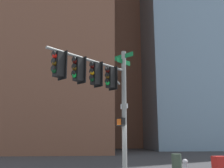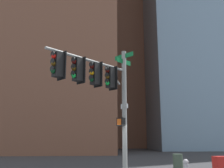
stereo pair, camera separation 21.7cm
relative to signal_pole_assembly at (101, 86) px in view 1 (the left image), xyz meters
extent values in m
cylinder|color=gray|center=(-1.09, 1.20, -1.07)|extent=(0.24, 0.24, 6.30)
cylinder|color=gray|center=(0.46, -0.51, 1.05)|extent=(3.20, 3.51, 0.12)
cylinder|color=gray|center=(-0.53, 0.59, 0.60)|extent=(0.76, 0.82, 0.75)
cube|color=#0F6B33|center=(-1.09, 1.20, 1.83)|extent=(0.94, 0.86, 0.24)
cube|color=#0F6B33|center=(-1.09, 1.20, 1.53)|extent=(0.72, 0.79, 0.24)
cube|color=white|center=(-1.09, 1.20, -0.81)|extent=(0.35, 0.32, 0.24)
cube|color=black|center=(-0.42, 0.46, 0.49)|extent=(0.48, 0.48, 1.00)
cube|color=black|center=(-0.54, 0.60, 0.49)|extent=(0.43, 0.40, 1.16)
sphere|color=#470A07|center=(-0.28, 0.31, 0.79)|extent=(0.20, 0.20, 0.20)
cylinder|color=black|center=(-0.24, 0.26, 0.88)|extent=(0.20, 0.18, 0.23)
sphere|color=#4C330A|center=(-0.28, 0.31, 0.49)|extent=(0.20, 0.20, 0.20)
cylinder|color=black|center=(-0.24, 0.26, 0.58)|extent=(0.20, 0.18, 0.23)
sphere|color=green|center=(-0.28, 0.31, 0.19)|extent=(0.20, 0.20, 0.20)
cylinder|color=black|center=(-0.24, 0.26, 0.28)|extent=(0.20, 0.18, 0.23)
cube|color=black|center=(0.26, -0.29, 0.49)|extent=(0.48, 0.48, 1.00)
cube|color=black|center=(0.13, -0.14, 0.49)|extent=(0.43, 0.40, 1.16)
sphere|color=#470A07|center=(0.40, -0.44, 0.79)|extent=(0.20, 0.20, 0.20)
cylinder|color=black|center=(0.44, -0.49, 0.88)|extent=(0.20, 0.18, 0.23)
sphere|color=#F29E0C|center=(0.40, -0.44, 0.49)|extent=(0.20, 0.20, 0.20)
cylinder|color=black|center=(0.44, -0.49, 0.58)|extent=(0.20, 0.18, 0.23)
sphere|color=#0A3819|center=(0.40, -0.44, 0.19)|extent=(0.20, 0.20, 0.20)
cylinder|color=black|center=(0.44, -0.49, 0.28)|extent=(0.20, 0.18, 0.23)
cube|color=black|center=(0.93, -1.03, 0.49)|extent=(0.48, 0.48, 1.00)
cube|color=black|center=(0.81, -0.89, 0.49)|extent=(0.43, 0.40, 1.16)
sphere|color=#470A07|center=(1.07, -1.18, 0.79)|extent=(0.20, 0.20, 0.20)
cylinder|color=black|center=(1.12, -1.23, 0.88)|extent=(0.20, 0.18, 0.23)
sphere|color=#4C330A|center=(1.07, -1.18, 0.49)|extent=(0.20, 0.20, 0.20)
cylinder|color=black|center=(1.12, -1.23, 0.58)|extent=(0.20, 0.18, 0.23)
sphere|color=green|center=(1.07, -1.18, 0.19)|extent=(0.20, 0.20, 0.20)
cylinder|color=black|center=(1.12, -1.23, 0.28)|extent=(0.20, 0.18, 0.23)
cube|color=black|center=(1.61, -1.77, 0.49)|extent=(0.48, 0.48, 1.00)
cube|color=black|center=(1.48, -1.63, 0.49)|extent=(0.43, 0.40, 1.16)
sphere|color=red|center=(1.75, -1.93, 0.79)|extent=(0.20, 0.20, 0.20)
cylinder|color=black|center=(1.79, -1.97, 0.88)|extent=(0.20, 0.18, 0.23)
sphere|color=#4C330A|center=(1.75, -1.93, 0.49)|extent=(0.20, 0.20, 0.20)
cylinder|color=black|center=(1.79, -1.97, 0.58)|extent=(0.20, 0.18, 0.23)
sphere|color=#0A3819|center=(1.75, -1.93, 0.19)|extent=(0.20, 0.20, 0.20)
cylinder|color=black|center=(1.79, -1.97, 0.28)|extent=(0.20, 0.18, 0.23)
cube|color=black|center=(-0.91, 1.01, -1.60)|extent=(0.44, 0.43, 0.40)
cube|color=#EA5914|center=(-0.82, 0.90, -1.60)|extent=(0.20, 0.18, 0.28)
sphere|color=#B2B2B7|center=(-0.81, 4.08, -3.48)|extent=(0.26, 0.26, 0.26)
cylinder|color=#384738|center=(-3.31, 4.53, -3.75)|extent=(0.56, 0.56, 0.95)
cube|color=red|center=(0.03, 5.36, -3.70)|extent=(0.51, 0.61, 1.05)
cube|color=brown|center=(-42.51, 9.25, 16.51)|extent=(19.16, 19.06, 41.46)
cube|color=#4C3328|center=(-54.97, -11.03, 18.11)|extent=(17.82, 18.15, 44.66)
camera|label=1|loc=(11.21, -0.51, -2.35)|focal=39.77mm
camera|label=2|loc=(11.22, -0.30, -2.35)|focal=39.77mm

